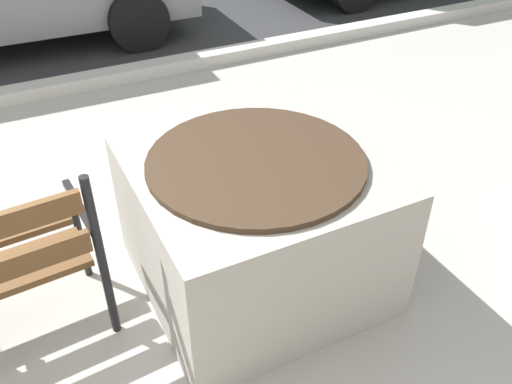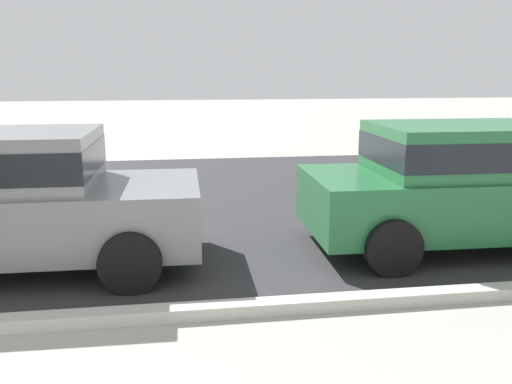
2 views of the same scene
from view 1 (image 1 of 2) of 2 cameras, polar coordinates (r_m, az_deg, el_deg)
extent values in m
cylinder|color=black|center=(3.20, -17.55, -5.18)|extent=(0.04, 0.04, 0.45)
cylinder|color=black|center=(2.68, -15.64, -6.89)|extent=(0.04, 0.04, 0.95)
cube|color=black|center=(2.80, -17.82, -1.41)|extent=(0.07, 0.48, 0.03)
cube|color=gray|center=(2.93, 0.00, -3.41)|extent=(1.20, 1.20, 0.77)
cylinder|color=#38281C|center=(2.69, 0.00, 3.21)|extent=(1.08, 1.08, 0.03)
cylinder|color=black|center=(6.18, -12.12, 17.00)|extent=(0.64, 0.23, 0.64)
camera|label=2|loc=(1.97, 57.41, 20.20)|focal=38.20mm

